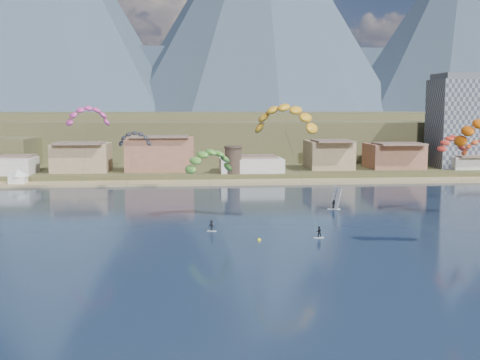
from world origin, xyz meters
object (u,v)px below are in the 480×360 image
object	(u,v)px
watchtower	(233,160)
kitesurfer_yellow	(285,114)
kitesurfer_green	(210,158)
apartment_tower	(462,121)
buoy	(259,240)
windsurfer	(335,202)

from	to	relation	value
watchtower	kitesurfer_yellow	distance (m)	68.53
kitesurfer_green	kitesurfer_yellow	bearing A→B (deg)	-14.99
apartment_tower	kitesurfer_green	xyz separation A→B (m)	(-89.52, -76.79, -5.55)
kitesurfer_yellow	kitesurfer_green	bearing A→B (deg)	165.01
buoy	kitesurfer_yellow	bearing A→B (deg)	68.07
apartment_tower	watchtower	xyz separation A→B (m)	(-80.00, -14.00, -11.45)
apartment_tower	buoy	bearing A→B (deg)	-129.70
apartment_tower	buoy	size ratio (longest dim) A/B	49.57
apartment_tower	windsurfer	world-z (taller)	apartment_tower
watchtower	kitesurfer_green	size ratio (longest dim) A/B	0.46
buoy	apartment_tower	bearing A→B (deg)	50.30
kitesurfer_green	buoy	distance (m)	26.22
buoy	kitesurfer_green	bearing A→B (deg)	108.91
kitesurfer_yellow	kitesurfer_green	world-z (taller)	kitesurfer_yellow
watchtower	windsurfer	distance (m)	58.56
kitesurfer_yellow	apartment_tower	bearing A→B (deg)	47.21
kitesurfer_green	watchtower	bearing A→B (deg)	81.38
apartment_tower	kitesurfer_yellow	distance (m)	110.07
watchtower	buoy	size ratio (longest dim) A/B	13.32
buoy	watchtower	bearing A→B (deg)	88.65
windsurfer	buoy	bearing A→B (deg)	-124.67
apartment_tower	windsurfer	bearing A→B (deg)	-131.63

